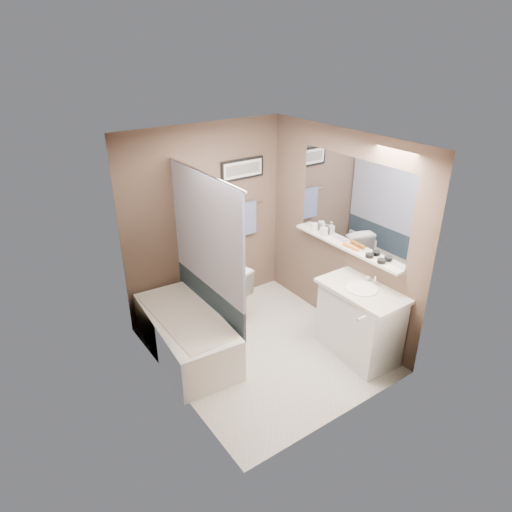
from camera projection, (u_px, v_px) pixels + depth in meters
ground at (263, 350)px, 5.29m from camera, size 2.50×2.50×0.00m
ceiling at (265, 143)px, 4.25m from camera, size 2.20×2.50×0.04m
wall_back at (206, 221)px, 5.67m from camera, size 2.20×0.04×2.40m
wall_front at (349, 309)px, 3.86m from camera, size 2.20×0.04×2.40m
wall_left at (170, 286)px, 4.21m from camera, size 0.04×2.50×2.40m
wall_right at (339, 234)px, 5.32m from camera, size 0.04×2.50×2.40m
tile_surround at (149, 284)px, 4.66m from camera, size 0.02×1.55×2.00m
curtain_rod at (203, 173)px, 4.56m from camera, size 0.02×1.55×0.02m
curtain_upper at (206, 232)px, 4.84m from camera, size 0.03×1.45×1.28m
curtain_lower at (210, 299)px, 5.20m from camera, size 0.03×1.45×0.36m
mirror at (352, 203)px, 5.03m from camera, size 0.02×1.60×1.00m
shelf at (345, 247)px, 5.23m from camera, size 0.12×1.60×0.03m
towel_bar at (244, 206)px, 5.90m from camera, size 0.60×0.02×0.02m
towel at (245, 219)px, 5.97m from camera, size 0.34×0.05×0.44m
art_frame at (242, 169)px, 5.71m from camera, size 0.62×0.02×0.26m
art_mat at (243, 169)px, 5.70m from camera, size 0.56×0.00×0.20m
art_image at (243, 169)px, 5.69m from camera, size 0.50×0.00×0.13m
door at (391, 309)px, 4.22m from camera, size 0.80×0.02×2.00m
door_handle at (362, 318)px, 4.09m from camera, size 0.10×0.02×0.02m
bathtub at (186, 335)px, 5.13m from camera, size 0.81×1.55×0.50m
tub_rim at (185, 316)px, 5.02m from camera, size 0.56×1.36×0.02m
toilet at (222, 292)px, 5.75m from camera, size 0.58×0.81×0.75m
vanity at (359, 323)px, 5.08m from camera, size 0.57×0.93×0.80m
countertop at (362, 291)px, 4.89m from camera, size 0.54×0.96×0.04m
sink_basin at (362, 289)px, 4.87m from camera, size 0.34×0.34×0.01m
faucet_spout at (375, 280)px, 4.96m from camera, size 0.02×0.02×0.10m
faucet_knob at (368, 278)px, 5.04m from camera, size 0.05×0.05×0.05m
candle_bowl_near at (381, 261)px, 4.82m from camera, size 0.09×0.09×0.04m
candle_bowl_far at (369, 256)px, 4.94m from camera, size 0.09×0.09×0.04m
hair_brush_front at (351, 247)px, 5.15m from camera, size 0.05×0.22×0.04m
pink_comb at (336, 241)px, 5.34m from camera, size 0.03×0.16×0.01m
glass_jar at (314, 227)px, 5.59m from camera, size 0.08×0.08×0.10m
soap_bottle at (324, 230)px, 5.46m from camera, size 0.08×0.08×0.15m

